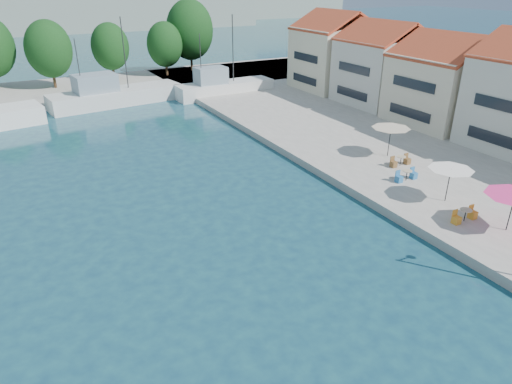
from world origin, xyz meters
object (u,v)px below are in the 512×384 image
trawler_04 (223,88)px  umbrella_white (450,173)px  umbrella_cream (391,131)px  trawler_03 (113,96)px

trawler_04 → umbrella_white: trawler_04 is taller
trawler_04 → umbrella_cream: size_ratio=4.14×
trawler_03 → trawler_04: size_ratio=1.25×
umbrella_white → umbrella_cream: bearing=72.8°
trawler_03 → trawler_04: same height
trawler_04 → umbrella_white: 35.63m
trawler_03 → umbrella_cream: trawler_03 is taller
trawler_03 → umbrella_cream: (15.47, -29.78, 1.65)m
trawler_04 → umbrella_white: (-0.22, -35.60, 1.49)m
trawler_03 → umbrella_cream: 33.60m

